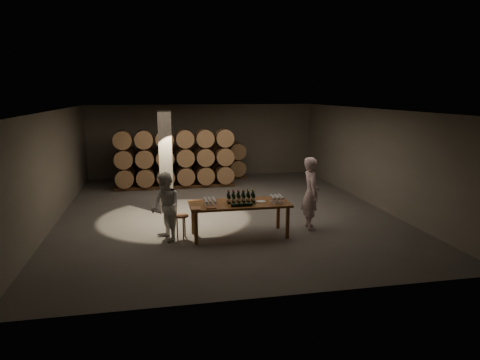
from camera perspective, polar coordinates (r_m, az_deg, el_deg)
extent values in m
plane|color=#595654|center=(13.74, -2.09, -4.09)|extent=(12.00, 12.00, 0.00)
plane|color=#605E59|center=(13.24, -2.20, 9.36)|extent=(12.00, 12.00, 0.00)
plane|color=slate|center=(19.29, -4.98, 5.26)|extent=(10.00, 0.00, 10.00)
plane|color=slate|center=(7.66, 5.02, -4.47)|extent=(10.00, 0.00, 10.00)
plane|color=slate|center=(13.55, -23.52, 1.65)|extent=(0.00, 12.00, 12.00)
plane|color=slate|center=(15.01, 17.09, 2.99)|extent=(0.00, 12.00, 12.00)
cube|color=slate|center=(13.43, -9.89, 2.37)|extent=(0.40, 0.40, 3.20)
cylinder|color=brown|center=(10.69, -5.87, -6.41)|extent=(0.10, 0.10, 0.84)
cylinder|color=brown|center=(11.14, 6.36, -5.67)|extent=(0.10, 0.10, 0.84)
cylinder|color=brown|center=(11.51, -6.28, -5.10)|extent=(0.10, 0.10, 0.84)
cylinder|color=brown|center=(11.93, 5.11, -4.48)|extent=(0.10, 0.10, 0.84)
cube|color=brown|center=(11.14, -0.07, -3.20)|extent=(2.60, 1.10, 0.06)
cube|color=#50311B|center=(18.36, -7.50, 0.02)|extent=(5.48, 0.10, 0.12)
cube|color=#50311B|center=(18.95, -7.62, 0.38)|extent=(5.48, 0.10, 0.12)
cylinder|color=#AA784D|center=(18.59, -14.81, 1.16)|extent=(0.70, 0.95, 0.70)
cylinder|color=black|center=(18.33, -14.85, 1.01)|extent=(0.73, 0.04, 0.73)
cylinder|color=black|center=(18.84, -14.76, 1.30)|extent=(0.73, 0.04, 0.73)
cylinder|color=#AA784D|center=(18.55, -12.40, 1.26)|extent=(0.70, 0.95, 0.70)
cylinder|color=black|center=(18.30, -12.42, 1.11)|extent=(0.73, 0.04, 0.73)
cylinder|color=black|center=(18.81, -12.39, 1.39)|extent=(0.73, 0.04, 0.73)
cylinder|color=#AA784D|center=(18.55, -10.00, 1.35)|extent=(0.70, 0.95, 0.70)
cylinder|color=black|center=(18.30, -9.98, 1.21)|extent=(0.73, 0.04, 0.73)
cylinder|color=black|center=(18.81, -10.02, 1.49)|extent=(0.73, 0.04, 0.73)
cylinder|color=#AA784D|center=(18.58, -7.59, 1.44)|extent=(0.70, 0.95, 0.70)
cylinder|color=black|center=(18.33, -7.54, 1.30)|extent=(0.73, 0.04, 0.73)
cylinder|color=black|center=(18.84, -7.65, 1.58)|extent=(0.73, 0.04, 0.73)
cylinder|color=#AA784D|center=(18.65, -5.20, 1.53)|extent=(0.70, 0.95, 0.70)
cylinder|color=black|center=(18.39, -5.11, 1.39)|extent=(0.73, 0.04, 0.73)
cylinder|color=black|center=(18.90, -5.28, 1.67)|extent=(0.73, 0.04, 0.73)
cylinder|color=#AA784D|center=(18.74, -2.83, 1.62)|extent=(0.70, 0.95, 0.70)
cylinder|color=black|center=(18.49, -2.71, 1.48)|extent=(0.73, 0.04, 0.73)
cylinder|color=black|center=(19.00, -2.94, 1.75)|extent=(0.73, 0.04, 0.73)
cylinder|color=#AA784D|center=(18.87, -0.48, 1.70)|extent=(0.70, 0.95, 0.70)
cylinder|color=black|center=(18.62, -0.33, 1.56)|extent=(0.73, 0.04, 0.73)
cylinder|color=black|center=(19.12, -0.63, 1.83)|extent=(0.73, 0.04, 0.73)
cylinder|color=#AA784D|center=(18.47, -14.93, 3.42)|extent=(0.70, 0.95, 0.70)
cylinder|color=black|center=(18.22, -14.97, 3.30)|extent=(0.73, 0.04, 0.73)
cylinder|color=black|center=(18.73, -14.88, 3.53)|extent=(0.73, 0.04, 0.73)
cylinder|color=#AA784D|center=(18.44, -12.50, 3.52)|extent=(0.70, 0.95, 0.70)
cylinder|color=black|center=(18.18, -12.52, 3.41)|extent=(0.73, 0.04, 0.73)
cylinder|color=black|center=(18.70, -12.49, 3.63)|extent=(0.73, 0.04, 0.73)
cylinder|color=#AA784D|center=(18.44, -10.08, 3.61)|extent=(0.70, 0.95, 0.70)
cylinder|color=black|center=(18.18, -10.06, 3.50)|extent=(0.73, 0.04, 0.73)
cylinder|color=black|center=(18.69, -10.10, 3.72)|extent=(0.73, 0.04, 0.73)
cylinder|color=#AA784D|center=(18.47, -7.65, 3.70)|extent=(0.70, 0.95, 0.70)
cylinder|color=black|center=(18.21, -7.60, 3.59)|extent=(0.73, 0.04, 0.73)
cylinder|color=black|center=(18.72, -7.71, 3.81)|extent=(0.73, 0.04, 0.73)
cylinder|color=#AA784D|center=(18.53, -5.24, 3.78)|extent=(0.70, 0.95, 0.70)
cylinder|color=black|center=(18.28, -5.16, 3.68)|extent=(0.73, 0.04, 0.73)
cylinder|color=black|center=(18.79, -5.33, 3.89)|extent=(0.73, 0.04, 0.73)
cylinder|color=#AA784D|center=(18.63, -2.85, 3.86)|extent=(0.70, 0.95, 0.70)
cylinder|color=black|center=(18.37, -2.73, 3.75)|extent=(0.73, 0.04, 0.73)
cylinder|color=black|center=(18.88, -2.97, 3.96)|extent=(0.73, 0.04, 0.73)
cylinder|color=#AA784D|center=(18.76, -0.49, 3.93)|extent=(0.70, 0.95, 0.70)
cylinder|color=black|center=(18.50, -0.34, 3.82)|extent=(0.73, 0.04, 0.73)
cylinder|color=black|center=(19.01, -0.63, 4.03)|extent=(0.73, 0.04, 0.73)
cube|color=#50311B|center=(16.98, -8.49, -0.96)|extent=(4.70, 0.10, 0.12)
cube|color=#50311B|center=(17.56, -8.59, -0.54)|extent=(4.70, 0.10, 0.12)
cylinder|color=#AA784D|center=(17.21, -15.07, 0.33)|extent=(0.70, 0.95, 0.70)
cylinder|color=black|center=(16.96, -15.13, 0.16)|extent=(0.73, 0.04, 0.73)
cylinder|color=black|center=(17.47, -15.02, 0.50)|extent=(0.73, 0.04, 0.73)
cylinder|color=#AA784D|center=(17.18, -12.48, 0.43)|extent=(0.70, 0.95, 0.70)
cylinder|color=black|center=(16.92, -12.50, 0.27)|extent=(0.73, 0.04, 0.73)
cylinder|color=black|center=(17.43, -12.47, 0.60)|extent=(0.73, 0.04, 0.73)
cylinder|color=#AA784D|center=(17.18, -9.88, 0.54)|extent=(0.70, 0.95, 0.70)
cylinder|color=black|center=(16.92, -9.86, 0.37)|extent=(0.73, 0.04, 0.73)
cylinder|color=black|center=(17.43, -9.90, 0.70)|extent=(0.73, 0.04, 0.73)
cylinder|color=#AA784D|center=(17.21, -7.28, 0.64)|extent=(0.70, 0.95, 0.70)
cylinder|color=black|center=(16.95, -7.22, 0.47)|extent=(0.73, 0.04, 0.73)
cylinder|color=black|center=(17.46, -7.35, 0.80)|extent=(0.73, 0.04, 0.73)
cylinder|color=#AA784D|center=(17.28, -4.70, 0.74)|extent=(0.70, 0.95, 0.70)
cylinder|color=black|center=(17.02, -4.60, 0.57)|extent=(0.73, 0.04, 0.73)
cylinder|color=black|center=(17.53, -4.80, 0.89)|extent=(0.73, 0.04, 0.73)
cylinder|color=#AA784D|center=(17.38, -2.15, 0.83)|extent=(0.70, 0.95, 0.70)
cylinder|color=black|center=(17.13, -2.01, 0.67)|extent=(0.73, 0.04, 0.73)
cylinder|color=black|center=(17.63, -2.28, 0.99)|extent=(0.73, 0.04, 0.73)
cylinder|color=#AA784D|center=(17.09, -15.20, 2.77)|extent=(0.70, 0.95, 0.70)
cylinder|color=black|center=(16.83, -15.26, 2.63)|extent=(0.73, 0.04, 0.73)
cylinder|color=black|center=(17.35, -15.15, 2.89)|extent=(0.73, 0.04, 0.73)
cylinder|color=#AA784D|center=(17.05, -12.59, 2.87)|extent=(0.70, 0.95, 0.70)
cylinder|color=black|center=(16.80, -12.61, 2.74)|extent=(0.73, 0.04, 0.73)
cylinder|color=black|center=(17.31, -12.57, 3.00)|extent=(0.73, 0.04, 0.73)
cylinder|color=#AA784D|center=(17.05, -9.97, 2.98)|extent=(0.70, 0.95, 0.70)
cylinder|color=black|center=(16.79, -9.94, 2.85)|extent=(0.73, 0.04, 0.73)
cylinder|color=black|center=(17.31, -9.99, 3.10)|extent=(0.73, 0.04, 0.73)
cylinder|color=#AA784D|center=(17.08, -7.35, 3.07)|extent=(0.70, 0.95, 0.70)
cylinder|color=black|center=(16.83, -7.29, 2.95)|extent=(0.73, 0.04, 0.73)
cylinder|color=black|center=(17.34, -7.41, 3.20)|extent=(0.73, 0.04, 0.73)
cylinder|color=#AA784D|center=(17.15, -4.75, 3.16)|extent=(0.70, 0.95, 0.70)
cylinder|color=black|center=(16.90, -4.64, 3.04)|extent=(0.73, 0.04, 0.73)
cylinder|color=black|center=(17.41, -4.84, 3.29)|extent=(0.73, 0.04, 0.73)
cylinder|color=#AA784D|center=(17.26, -2.17, 3.25)|extent=(0.70, 0.95, 0.70)
cylinder|color=black|center=(17.00, -2.03, 3.12)|extent=(0.73, 0.04, 0.73)
cylinder|color=black|center=(17.51, -2.30, 3.37)|extent=(0.73, 0.04, 0.73)
cylinder|color=#AA784D|center=(17.00, -15.34, 5.23)|extent=(0.70, 0.95, 0.70)
cylinder|color=black|center=(16.74, -15.40, 5.14)|extent=(0.73, 0.04, 0.73)
cylinder|color=black|center=(17.26, -15.28, 5.32)|extent=(0.73, 0.04, 0.73)
cylinder|color=#AA784D|center=(16.96, -12.70, 5.35)|extent=(0.70, 0.95, 0.70)
cylinder|color=black|center=(16.70, -12.72, 5.25)|extent=(0.73, 0.04, 0.73)
cylinder|color=black|center=(17.22, -12.68, 5.44)|extent=(0.73, 0.04, 0.73)
cylinder|color=#AA784D|center=(16.96, -10.05, 5.45)|extent=(0.70, 0.95, 0.70)
cylinder|color=black|center=(16.70, -10.03, 5.36)|extent=(0.73, 0.04, 0.73)
cylinder|color=black|center=(17.22, -10.07, 5.54)|extent=(0.73, 0.04, 0.73)
cylinder|color=#AA784D|center=(16.99, -7.41, 5.54)|extent=(0.70, 0.95, 0.70)
cylinder|color=black|center=(16.73, -7.35, 5.45)|extent=(0.73, 0.04, 0.73)
cylinder|color=black|center=(17.25, -7.47, 5.63)|extent=(0.73, 0.04, 0.73)
cylinder|color=#AA784D|center=(17.06, -4.79, 5.62)|extent=(0.70, 0.95, 0.70)
cylinder|color=black|center=(16.80, -4.69, 5.53)|extent=(0.73, 0.04, 0.73)
cylinder|color=black|center=(17.32, -4.89, 5.71)|extent=(0.73, 0.04, 0.73)
cylinder|color=#AA784D|center=(17.17, -2.19, 5.69)|extent=(0.70, 0.95, 0.70)
cylinder|color=black|center=(16.91, -2.05, 5.60)|extent=(0.73, 0.04, 0.73)
cylinder|color=black|center=(17.42, -2.32, 5.78)|extent=(0.73, 0.04, 0.73)
cylinder|color=black|center=(11.00, -1.46, -2.64)|extent=(0.08, 0.08, 0.22)
cylinder|color=silver|center=(11.00, -1.46, -2.69)|extent=(0.08, 0.08, 0.07)
cylinder|color=black|center=(10.96, -1.46, -1.84)|extent=(0.03, 0.03, 0.09)
cylinder|color=gold|center=(10.95, -1.47, -1.59)|extent=(0.03, 0.03, 0.03)
cylinder|color=black|center=(11.14, -1.59, -2.45)|extent=(0.08, 0.08, 0.22)
cylinder|color=silver|center=(11.14, -1.59, -2.50)|extent=(0.08, 0.08, 0.07)
cylinder|color=black|center=(11.10, -1.60, -1.67)|extent=(0.03, 0.03, 0.09)
cylinder|color=maroon|center=(11.09, -1.60, -1.41)|extent=(0.03, 0.03, 0.03)
cylinder|color=black|center=(11.02, -0.79, -2.60)|extent=(0.08, 0.08, 0.22)
cylinder|color=silver|center=(11.02, -0.79, -2.66)|extent=(0.08, 0.08, 0.07)
cylinder|color=black|center=(10.98, -0.80, -1.81)|extent=(0.03, 0.03, 0.09)
cylinder|color=maroon|center=(10.97, -0.80, -1.56)|extent=(0.03, 0.03, 0.03)
cylinder|color=black|center=(11.16, -0.93, -2.42)|extent=(0.08, 0.08, 0.22)
cylinder|color=silver|center=(11.16, -0.93, -2.47)|extent=(0.08, 0.08, 0.07)
cylinder|color=black|center=(11.12, -0.94, -1.64)|extent=(0.03, 0.03, 0.09)
cylinder|color=gold|center=(11.11, -0.94, -1.38)|extent=(0.03, 0.03, 0.03)
cylinder|color=black|center=(11.04, -0.13, -2.57)|extent=(0.08, 0.08, 0.22)
cylinder|color=silver|center=(11.04, -0.13, -2.62)|extent=(0.08, 0.08, 0.07)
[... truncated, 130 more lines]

